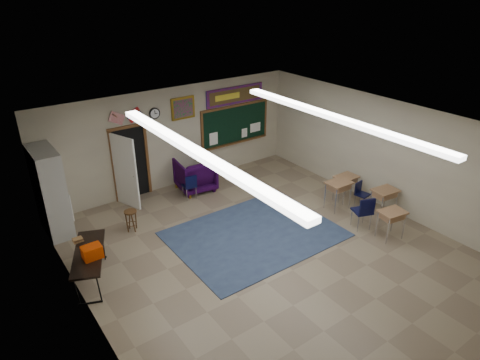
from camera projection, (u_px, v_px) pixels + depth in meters
floor at (269, 252)px, 9.96m from camera, size 9.00×9.00×0.00m
back_wall at (174, 138)px, 12.60m from camera, size 8.00×0.04×3.00m
front_wall at (474, 316)px, 6.02m from camera, size 8.00×0.04×3.00m
left_wall at (88, 260)px, 7.20m from camera, size 0.04×9.00×3.00m
right_wall at (386, 155)px, 11.42m from camera, size 0.04×9.00×3.00m
ceiling at (273, 130)px, 8.66m from camera, size 8.00×9.00×0.04m
area_rug at (255, 234)px, 10.65m from camera, size 4.00×3.00×0.02m
fluorescent_strips at (273, 133)px, 8.68m from camera, size 3.86×6.00×0.10m
doorway at (129, 165)px, 11.89m from camera, size 1.10×0.89×2.16m
chalkboard at (235, 125)px, 13.75m from camera, size 2.55×0.14×1.30m
bulletin_board at (235, 95)px, 13.32m from camera, size 2.10×0.05×0.55m
framed_art_print at (183, 108)px, 12.39m from camera, size 0.75×0.05×0.65m
wall_clock at (155, 113)px, 11.92m from camera, size 0.32×0.05×0.32m
wall_flags at (125, 114)px, 11.39m from camera, size 1.16×0.06×0.70m
storage_cabinet at (51, 192)px, 10.34m from camera, size 0.59×1.25×2.20m
wingback_armchair at (195, 174)px, 12.70m from camera, size 1.16×1.19×0.97m
student_chair_reading at (189, 186)px, 12.22m from camera, size 0.42×0.42×0.77m
student_chair_desk_a at (362, 212)px, 10.76m from camera, size 0.58×0.58×0.91m
student_chair_desk_b at (362, 195)px, 11.80m from camera, size 0.41×0.41×0.71m
student_desk_front_left at (338, 194)px, 11.66m from camera, size 0.68×0.52×0.80m
student_desk_front_right at (345, 187)px, 12.10m from camera, size 0.63×0.47×0.75m
student_desk_back_left at (391, 223)px, 10.35m from camera, size 0.69×0.56×0.74m
student_desk_back_right at (384, 201)px, 11.31m from camera, size 0.69×0.55×0.77m
folding_table at (91, 265)px, 8.90m from camera, size 1.18×1.79×0.97m
wooden_stool at (131, 220)px, 10.71m from camera, size 0.31×0.31×0.55m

